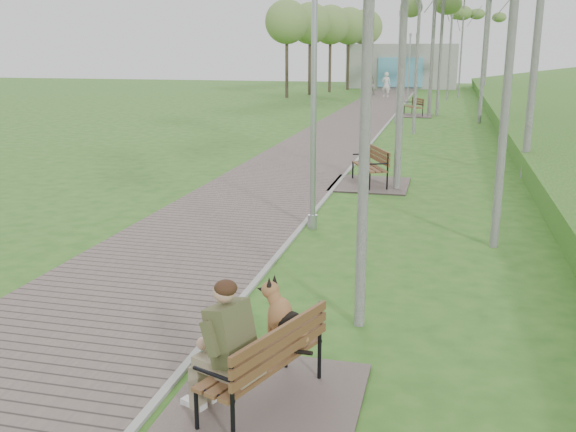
% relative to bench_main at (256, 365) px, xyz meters
% --- Properties ---
extents(ground, '(120.00, 120.00, 0.00)m').
position_rel_bench_main_xyz_m(ground, '(-1.05, 5.83, -0.49)').
color(ground, '#2E5E1E').
rests_on(ground, ground).
extents(walkway, '(3.50, 67.00, 0.04)m').
position_rel_bench_main_xyz_m(walkway, '(-2.80, 27.33, -0.47)').
color(walkway, '#655752').
rests_on(walkway, ground).
extents(kerb, '(0.10, 67.00, 0.05)m').
position_rel_bench_main_xyz_m(kerb, '(-1.05, 27.33, -0.46)').
color(kerb, '#999993').
rests_on(kerb, ground).
extents(building_north, '(10.00, 5.20, 4.00)m').
position_rel_bench_main_xyz_m(building_north, '(-2.55, 56.81, 1.51)').
color(building_north, '#9E9E99').
rests_on(building_north, ground).
extents(bench_main, '(1.97, 2.19, 1.72)m').
position_rel_bench_main_xyz_m(bench_main, '(0.00, 0.00, 0.00)').
color(bench_main, '#655752').
rests_on(bench_main, ground).
extents(bench_second, '(2.06, 2.29, 1.27)m').
position_rel_bench_main_xyz_m(bench_second, '(-0.19, 11.54, -0.25)').
color(bench_second, '#655752').
rests_on(bench_second, ground).
extents(bench_third, '(1.98, 2.20, 1.21)m').
position_rel_bench_main_xyz_m(bench_third, '(-0.05, 30.57, -0.26)').
color(bench_third, '#655752').
rests_on(bench_third, ground).
extents(lamp_post_near, '(0.20, 0.20, 5.11)m').
position_rel_bench_main_xyz_m(lamp_post_near, '(-0.82, 6.88, 1.90)').
color(lamp_post_near, '#9EA1A6').
rests_on(lamp_post_near, ground).
extents(lamp_post_second, '(0.21, 0.21, 5.38)m').
position_rel_bench_main_xyz_m(lamp_post_second, '(-0.65, 26.67, 2.03)').
color(lamp_post_second, '#9EA1A6').
rests_on(lamp_post_second, ground).
extents(lamp_post_third, '(0.18, 0.18, 4.56)m').
position_rel_bench_main_xyz_m(lamp_post_third, '(-0.83, 38.06, 1.65)').
color(lamp_post_third, '#9EA1A6').
rests_on(lamp_post_third, ground).
extents(lamp_post_far, '(0.18, 0.18, 4.76)m').
position_rel_bench_main_xyz_m(lamp_post_far, '(-0.87, 47.06, 1.74)').
color(lamp_post_far, '#9EA1A6').
rests_on(lamp_post_far, ground).
extents(pedestrian_near, '(0.80, 0.64, 1.91)m').
position_rel_bench_main_xyz_m(pedestrian_near, '(-2.80, 43.63, 0.47)').
color(pedestrian_near, silver).
rests_on(pedestrian_near, ground).
extents(pedestrian_far, '(0.92, 0.78, 1.68)m').
position_rel_bench_main_xyz_m(pedestrian_far, '(-4.25, 46.01, 0.35)').
color(pedestrian_far, gray).
rests_on(pedestrian_far, ground).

